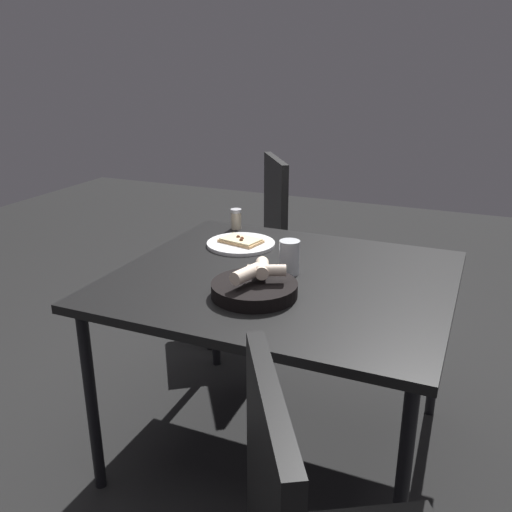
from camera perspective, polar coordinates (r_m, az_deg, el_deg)
The scene contains 7 objects.
ground at distance 2.31m, azimuth 2.55°, elevation -19.01°, with size 8.00×8.00×0.00m, color black.
dining_table at distance 1.96m, azimuth 2.84°, elevation -3.53°, with size 1.16×1.03×0.73m.
pizza_plate at distance 2.25m, azimuth -1.58°, elevation 1.33°, with size 0.28×0.28×0.04m.
bread_basket at distance 1.77m, azimuth -0.08°, elevation -3.21°, with size 0.28×0.28×0.11m.
beer_glass at distance 1.94m, azimuth 3.48°, elevation -0.28°, with size 0.07×0.07×0.12m.
pepper_shaker at distance 2.47m, azimuth -2.08°, elevation 3.75°, with size 0.05×0.05×0.09m.
chair_near at distance 2.95m, azimuth -0.11°, elevation 1.93°, with size 0.61×0.61×0.97m.
Camera 1 is at (0.62, -1.69, 1.45)m, focal length 38.59 mm.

